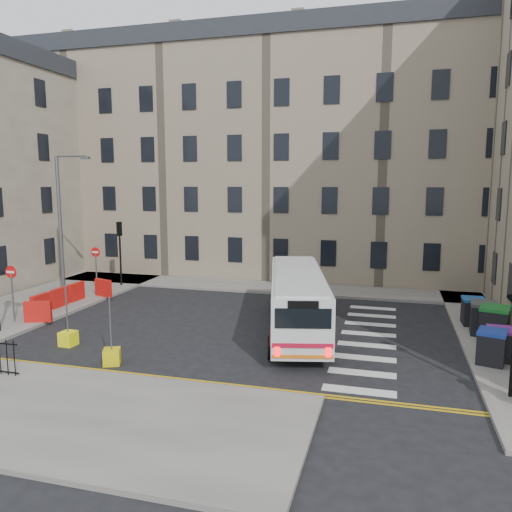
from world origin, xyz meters
The scene contains 18 objects.
ground centered at (0.00, 0.00, 0.00)m, with size 120.00×120.00×0.00m, color black.
pavement_north centered at (-6.00, 8.60, 0.07)m, with size 36.00×3.20×0.15m, color slate.
pavement_east centered at (9.00, 4.00, 0.07)m, with size 2.40×26.00×0.15m, color slate.
pavement_west centered at (-14.00, 1.00, 0.07)m, with size 6.00×22.00×0.15m, color slate.
terrace_north centered at (-7.00, 15.50, 8.62)m, with size 38.30×10.80×17.20m.
traffic_light_nw centered at (-12.00, 6.50, 2.87)m, with size 0.28×0.22×4.10m.
streetlamp centered at (-13.00, 2.00, 4.34)m, with size 0.50×0.22×8.14m.
no_entry_north centered at (-12.50, 4.50, 2.08)m, with size 0.60×0.08×3.00m.
no_entry_south centered at (-12.50, -2.50, 2.08)m, with size 0.60×0.08×3.00m.
roadworks_barriers centered at (-11.84, 0.50, 0.65)m, with size 1.66×6.26×1.00m.
bus centered at (0.82, -0.17, 1.57)m, with size 4.48×10.22×2.71m.
wheelie_bin_a centered at (8.55, -2.51, 0.77)m, with size 1.25×1.35×1.24m.
wheelie_bin_b centered at (8.94, -2.01, 0.76)m, with size 0.99×1.13×1.20m.
wheelie_bin_c centered at (9.17, 0.53, 0.87)m, with size 1.44×1.56×1.43m.
wheelie_bin_d centered at (8.87, 1.27, 0.86)m, with size 1.23×1.38×1.42m.
wheelie_bin_e centered at (8.66, 2.73, 0.79)m, with size 1.03×1.17×1.26m.
bollard_yellow centered at (-8.02, -4.55, 0.30)m, with size 0.60×0.60×0.60m, color #FAFA0D.
bollard_chevron centered at (-5.09, -6.00, 0.30)m, with size 0.60×0.60×0.60m, color #CFBD0C.
Camera 1 is at (4.85, -21.82, 6.78)m, focal length 35.00 mm.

